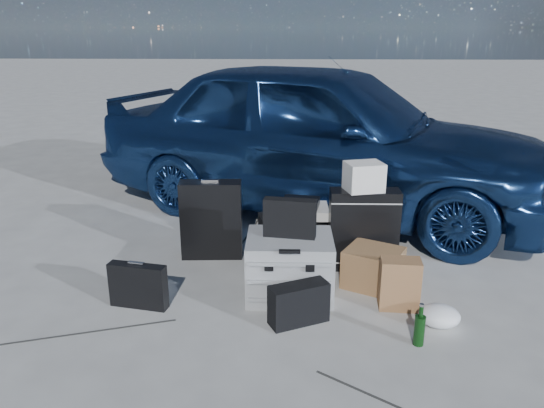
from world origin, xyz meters
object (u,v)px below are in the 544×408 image
at_px(suitcase_right, 363,229).
at_px(green_bottle, 420,325).
at_px(briefcase, 138,286).
at_px(cardboard_box, 373,268).
at_px(car, 321,135).
at_px(pelican_case, 290,266).
at_px(duffel_bag, 300,234).
at_px(suitcase_left, 211,220).

bearing_deg(suitcase_right, green_bottle, -80.08).
distance_m(briefcase, cardboard_box, 1.68).
xyz_separation_m(car, cardboard_box, (0.32, -1.78, -0.64)).
bearing_deg(pelican_case, cardboard_box, 13.05).
bearing_deg(briefcase, cardboard_box, 24.19).
xyz_separation_m(suitcase_right, duffel_bag, (-0.49, 0.27, -0.15)).
relative_size(pelican_case, duffel_bag, 0.90).
bearing_deg(briefcase, suitcase_left, 77.70).
bearing_deg(cardboard_box, duffel_bag, 131.80).
relative_size(car, cardboard_box, 11.87).
height_order(car, briefcase, car).
bearing_deg(duffel_bag, suitcase_right, -41.99).
distance_m(pelican_case, suitcase_left, 0.92).
relative_size(car, pelican_case, 7.62).
xyz_separation_m(briefcase, duffel_bag, (1.11, 0.97, 0.01)).
distance_m(duffel_bag, cardboard_box, 0.80).
height_order(pelican_case, suitcase_left, suitcase_left).
xyz_separation_m(pelican_case, duffel_bag, (0.08, 0.75, -0.05)).
bearing_deg(green_bottle, duffel_bag, 117.30).
xyz_separation_m(duffel_bag, green_bottle, (0.70, -1.36, -0.04)).
bearing_deg(briefcase, pelican_case, 23.60).
bearing_deg(suitcase_right, briefcase, -157.54).
bearing_deg(suitcase_left, car, 50.26).
height_order(duffel_bag, green_bottle, duffel_bag).
bearing_deg(cardboard_box, suitcase_left, 158.80).
distance_m(suitcase_left, suitcase_right, 1.23).
xyz_separation_m(cardboard_box, green_bottle, (0.17, -0.77, -0.01)).
distance_m(car, green_bottle, 2.67).
xyz_separation_m(car, duffel_bag, (-0.22, -1.19, -0.61)).
bearing_deg(suitcase_left, suitcase_right, -11.21).
xyz_separation_m(pelican_case, suitcase_left, (-0.65, 0.64, 0.10)).
bearing_deg(suitcase_right, suitcase_left, 171.17).
xyz_separation_m(suitcase_left, cardboard_box, (1.26, -0.49, -0.18)).
bearing_deg(suitcase_right, pelican_case, -141.50).
xyz_separation_m(briefcase, suitcase_right, (1.60, 0.70, 0.16)).
xyz_separation_m(briefcase, green_bottle, (1.81, -0.39, -0.03)).
distance_m(car, suitcase_left, 1.67).
relative_size(car, suitcase_left, 7.09).
height_order(car, green_bottle, car).
bearing_deg(green_bottle, suitcase_left, 138.77).
height_order(car, pelican_case, car).
xyz_separation_m(pelican_case, suitcase_right, (0.57, 0.47, 0.10)).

